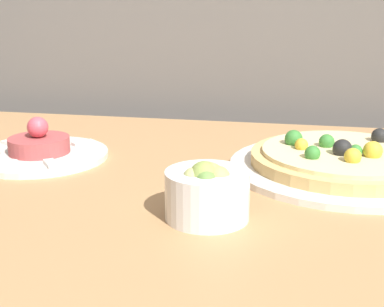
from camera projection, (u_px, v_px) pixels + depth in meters
name	position (u px, v px, depth m)	size (l,w,h in m)	color
dining_table	(205.00, 237.00, 0.81)	(1.47, 0.85, 0.72)	#AD7F51
pizza_plate	(345.00, 161.00, 0.84)	(0.36, 0.36, 0.06)	silver
tartare_plate	(40.00, 151.00, 0.91)	(0.23, 0.23, 0.07)	silver
small_bowl	(207.00, 191.00, 0.65)	(0.10, 0.10, 0.08)	white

